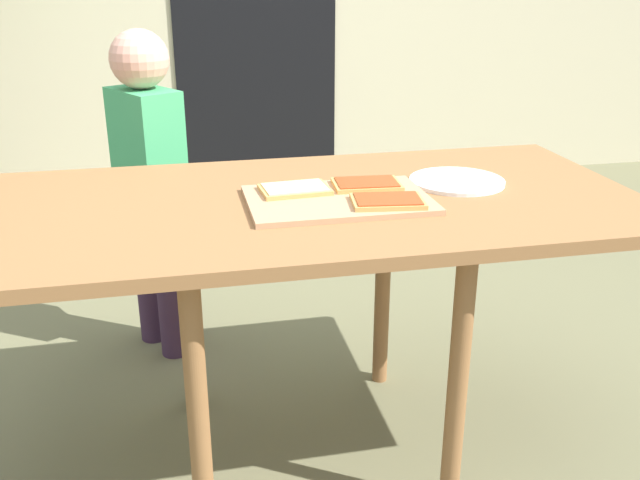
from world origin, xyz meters
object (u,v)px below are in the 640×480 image
object	(u,v)px
cutting_board	(338,200)
pizza_slice_near_right	(388,201)
plate_white_right	(457,181)
child_left	(150,174)
pizza_slice_far_right	(367,184)
pizza_slice_far_left	(295,189)
dining_table	(306,224)

from	to	relation	value
cutting_board	pizza_slice_near_right	distance (m)	0.12
plate_white_right	child_left	xyz separation A→B (m)	(-0.77, 0.61, -0.11)
pizza_slice_far_right	pizza_slice_far_left	world-z (taller)	same
dining_table	pizza_slice_near_right	xyz separation A→B (m)	(0.17, -0.11, 0.08)
child_left	cutting_board	bearing A→B (deg)	-57.54
pizza_slice_near_right	pizza_slice_far_left	bearing A→B (deg)	144.92
pizza_slice_far_right	plate_white_right	world-z (taller)	pizza_slice_far_right
pizza_slice_far_right	plate_white_right	bearing A→B (deg)	5.38
pizza_slice_near_right	plate_white_right	world-z (taller)	pizza_slice_near_right
cutting_board	dining_table	bearing A→B (deg)	148.30
cutting_board	child_left	world-z (taller)	child_left
cutting_board	pizza_slice_far_right	world-z (taller)	pizza_slice_far_right
cutting_board	child_left	size ratio (longest dim) A/B	0.40
pizza_slice_far_left	child_left	xyz separation A→B (m)	(-0.35, 0.63, -0.12)
dining_table	pizza_slice_far_right	distance (m)	0.18
plate_white_right	pizza_slice_far_right	bearing A→B (deg)	-174.62
pizza_slice_far_left	pizza_slice_near_right	xyz separation A→B (m)	(0.19, -0.13, 0.00)
dining_table	plate_white_right	size ratio (longest dim) A/B	6.67
dining_table	pizza_slice_far_left	world-z (taller)	pizza_slice_far_left
pizza_slice_far_left	plate_white_right	size ratio (longest dim) A/B	0.70
plate_white_right	pizza_slice_near_right	bearing A→B (deg)	-145.47
cutting_board	pizza_slice_far_left	world-z (taller)	pizza_slice_far_left
dining_table	plate_white_right	world-z (taller)	plate_white_right
dining_table	pizza_slice_far_left	xyz separation A→B (m)	(-0.02, 0.02, 0.08)
dining_table	child_left	world-z (taller)	child_left
pizza_slice_near_right	dining_table	bearing A→B (deg)	146.05
cutting_board	pizza_slice_far_right	bearing A→B (deg)	37.57
pizza_slice_far_left	cutting_board	bearing A→B (deg)	-34.69
pizza_slice_near_right	plate_white_right	size ratio (longest dim) A/B	0.73
dining_table	child_left	size ratio (longest dim) A/B	1.51
pizza_slice_far_right	child_left	size ratio (longest dim) A/B	0.16
cutting_board	pizza_slice_far_left	size ratio (longest dim) A/B	2.49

